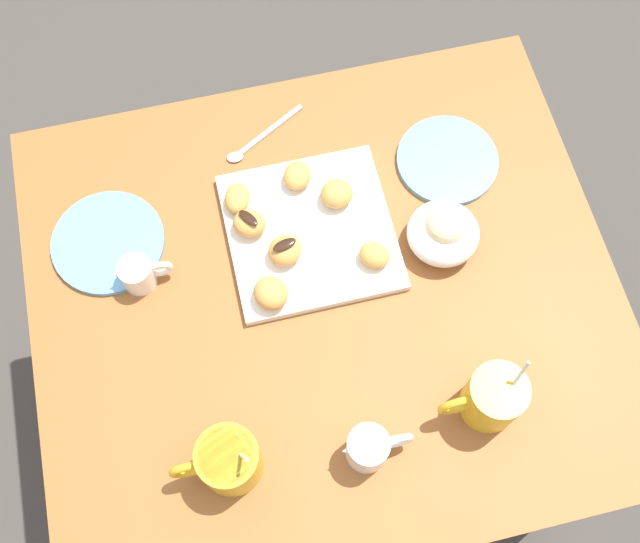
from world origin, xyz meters
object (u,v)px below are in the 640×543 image
object	(u,v)px
chocolate_sauce_pitcher	(138,273)
beignet_1	(337,194)
dining_table	(325,324)
coffee_mug_mustard_left	(492,397)
saucer_sky_left	(447,160)
beignet_4	(271,293)
coffee_mug_mustard_right	(228,461)
beignet_6	(237,198)
beignet_5	(295,176)
pastry_plate_square	(308,232)
ice_cream_bowl	(444,232)
saucer_sky_right	(108,242)
beignet_2	(249,223)
beignet_3	(374,255)
cream_pitcher_white	(370,447)
beignet_0	(285,250)

from	to	relation	value
chocolate_sauce_pitcher	beignet_1	size ratio (longest dim) A/B	1.74
dining_table	coffee_mug_mustard_left	size ratio (longest dim) A/B	6.02
chocolate_sauce_pitcher	saucer_sky_left	xyz separation A→B (m)	(-0.53, -0.10, -0.03)
saucer_sky_left	beignet_4	distance (m)	0.38
coffee_mug_mustard_right	beignet_6	xyz separation A→B (m)	(-0.09, -0.41, -0.02)
beignet_5	dining_table	bearing A→B (deg)	91.00
chocolate_sauce_pitcher	beignet_6	bearing A→B (deg)	-151.95
dining_table	pastry_plate_square	bearing A→B (deg)	-87.88
dining_table	saucer_sky_left	distance (m)	0.35
chocolate_sauce_pitcher	beignet_5	distance (m)	0.29
dining_table	beignet_1	xyz separation A→B (m)	(-0.05, -0.15, 0.18)
ice_cream_bowl	beignet_1	bearing A→B (deg)	-35.68
ice_cream_bowl	saucer_sky_right	bearing A→B (deg)	-12.92
beignet_2	beignet_5	distance (m)	0.11
beignet_3	beignet_4	bearing A→B (deg)	8.79
beignet_5	chocolate_sauce_pitcher	bearing A→B (deg)	22.04
pastry_plate_square	coffee_mug_mustard_left	distance (m)	0.39
pastry_plate_square	cream_pitcher_white	world-z (taller)	cream_pitcher_white
beignet_1	saucer_sky_right	bearing A→B (deg)	-2.15
ice_cream_bowl	beignet_2	world-z (taller)	ice_cream_bowl
ice_cream_bowl	beignet_2	size ratio (longest dim) A/B	2.18
ice_cream_bowl	beignet_4	distance (m)	0.29
cream_pitcher_white	chocolate_sauce_pitcher	bearing A→B (deg)	-50.50
pastry_plate_square	saucer_sky_right	world-z (taller)	pastry_plate_square
coffee_mug_mustard_right	beignet_2	size ratio (longest dim) A/B	2.71
beignet_2	beignet_6	bearing A→B (deg)	-78.49
coffee_mug_mustard_right	beignet_6	bearing A→B (deg)	-102.52
saucer_sky_right	beignet_4	bearing A→B (deg)	146.26
beignet_1	beignet_6	world-z (taller)	beignet_1
coffee_mug_mustard_right	beignet_0	xyz separation A→B (m)	(-0.15, -0.30, -0.02)
ice_cream_bowl	beignet_0	world-z (taller)	ice_cream_bowl
dining_table	coffee_mug_mustard_right	distance (m)	0.35
pastry_plate_square	saucer_sky_left	distance (m)	0.27
beignet_0	beignet_5	world-z (taller)	beignet_0
saucer_sky_left	beignet_0	xyz separation A→B (m)	(0.30, 0.11, 0.03)
chocolate_sauce_pitcher	saucer_sky_right	distance (m)	0.09
beignet_3	beignet_4	xyz separation A→B (m)	(0.17, 0.03, 0.00)
pastry_plate_square	ice_cream_bowl	xyz separation A→B (m)	(-0.20, 0.06, 0.03)
saucer_sky_right	beignet_3	bearing A→B (deg)	162.10
beignet_3	chocolate_sauce_pitcher	bearing A→B (deg)	-8.55
dining_table	saucer_sky_left	bearing A→B (deg)	-143.79
chocolate_sauce_pitcher	beignet_0	xyz separation A→B (m)	(-0.23, 0.02, 0.00)
saucer_sky_right	beignet_2	xyz separation A→B (m)	(-0.23, 0.03, 0.03)
beignet_0	beignet_1	size ratio (longest dim) A/B	1.02
coffee_mug_mustard_left	beignet_5	world-z (taller)	coffee_mug_mustard_left
cream_pitcher_white	beignet_2	distance (m)	0.39
beignet_1	beignet_4	size ratio (longest dim) A/B	0.95
ice_cream_bowl	beignet_1	size ratio (longest dim) A/B	2.17
ice_cream_bowl	beignet_5	world-z (taller)	ice_cream_bowl
saucer_sky_left	beignet_0	size ratio (longest dim) A/B	3.14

